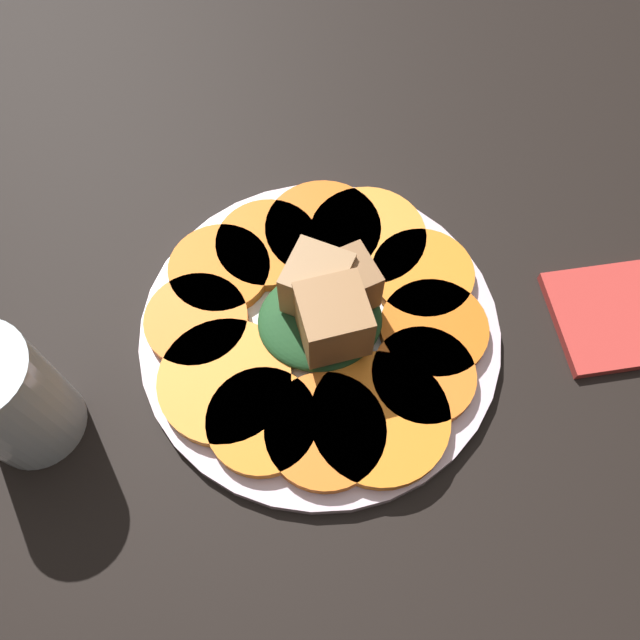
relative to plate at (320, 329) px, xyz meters
The scene contains 17 objects.
table_slab 1.52cm from the plate, ahead, with size 120.00×120.00×2.00cm, color black.
plate is the anchor object (origin of this frame).
carrot_slice_0 8.45cm from the plate, 110.49° to the left, with size 9.70×9.70×0.97cm, color orange.
carrot_slice_1 8.53cm from the plate, 141.46° to the left, with size 7.43×7.43×0.97cm, color orange.
carrot_slice_2 8.47cm from the plate, 168.10° to the left, with size 7.99×7.99×0.97cm, color orange.
carrot_slice_3 9.03cm from the plate, 160.62° to the right, with size 7.91×7.91×0.97cm, color orange.
carrot_slice_4 8.65cm from the plate, 124.88° to the right, with size 9.30×9.30×0.97cm, color orange.
carrot_slice_5 8.46cm from the plate, 100.39° to the right, with size 9.28×9.28×0.97cm, color orange.
carrot_slice_6 8.22cm from the plate, 68.03° to the right, with size 8.13×8.13×0.97cm, color orange.
carrot_slice_7 9.14cm from the plate, 39.76° to the right, with size 7.89×7.89×0.97cm, color orange.
carrot_slice_8 9.24cm from the plate, 10.19° to the right, with size 7.68×7.68×0.97cm, color orange.
carrot_slice_9 8.22cm from the plate, 25.44° to the left, with size 9.49×9.49×0.97cm, color orange.
carrot_slice_10 8.59cm from the plate, 53.52° to the left, with size 7.69×7.69×0.97cm, color orange.
carrot_slice_11 8.29cm from the plate, 83.74° to the left, with size 8.33×8.33×0.97cm, color orange.
center_pile 3.45cm from the plate, behind, with size 9.17×8.37×6.57cm.
fork 5.15cm from the plate, 81.31° to the right, with size 17.40×8.35×0.40cm.
water_glass 21.69cm from the plate, 11.05° to the left, with size 6.71×6.71×10.09cm.
Camera 1 is at (3.15, 20.47, 44.84)cm, focal length 35.00 mm.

